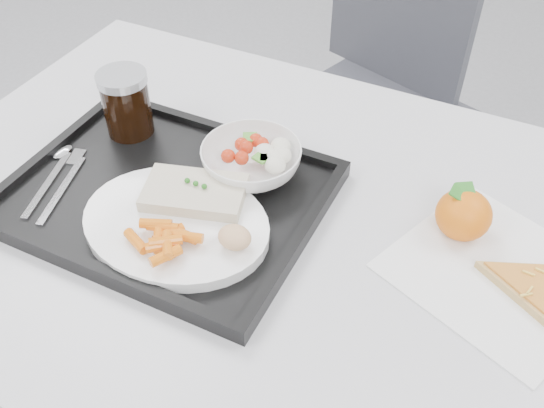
{
  "coord_description": "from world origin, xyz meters",
  "views": [
    {
      "loc": [
        0.25,
        -0.26,
        1.37
      ],
      "look_at": [
        -0.03,
        0.3,
        0.77
      ],
      "focal_mm": 40.0,
      "sensor_mm": 36.0,
      "label": 1
    }
  ],
  "objects_px": {
    "table": "(286,252)",
    "tangerine": "(464,215)",
    "chair": "(380,74)",
    "cola_glass": "(126,102)",
    "dinner_plate": "(176,224)",
    "tray": "(167,196)",
    "salad_bowl": "(252,161)"
  },
  "relations": [
    {
      "from": "chair",
      "to": "salad_bowl",
      "type": "height_order",
      "value": "chair"
    },
    {
      "from": "tray",
      "to": "cola_glass",
      "type": "relative_size",
      "value": 4.17
    },
    {
      "from": "tray",
      "to": "tangerine",
      "type": "xyz_separation_m",
      "value": [
        0.41,
        0.13,
        0.03
      ]
    },
    {
      "from": "dinner_plate",
      "to": "salad_bowl",
      "type": "xyz_separation_m",
      "value": [
        0.04,
        0.15,
        0.01
      ]
    },
    {
      "from": "chair",
      "to": "tangerine",
      "type": "xyz_separation_m",
      "value": [
        0.33,
        -0.69,
        0.25
      ]
    },
    {
      "from": "salad_bowl",
      "to": "cola_glass",
      "type": "relative_size",
      "value": 1.41
    },
    {
      "from": "tangerine",
      "to": "chair",
      "type": "bearing_deg",
      "value": 115.16
    },
    {
      "from": "chair",
      "to": "cola_glass",
      "type": "xyz_separation_m",
      "value": [
        -0.22,
        -0.72,
        0.28
      ]
    },
    {
      "from": "dinner_plate",
      "to": "tangerine",
      "type": "xyz_separation_m",
      "value": [
        0.35,
        0.18,
        0.01
      ]
    },
    {
      "from": "salad_bowl",
      "to": "dinner_plate",
      "type": "bearing_deg",
      "value": -104.15
    },
    {
      "from": "salad_bowl",
      "to": "cola_glass",
      "type": "bearing_deg",
      "value": 178.16
    },
    {
      "from": "chair",
      "to": "tray",
      "type": "relative_size",
      "value": 2.07
    },
    {
      "from": "table",
      "to": "dinner_plate",
      "type": "relative_size",
      "value": 4.44
    },
    {
      "from": "salad_bowl",
      "to": "chair",
      "type": "bearing_deg",
      "value": 90.88
    },
    {
      "from": "dinner_plate",
      "to": "salad_bowl",
      "type": "height_order",
      "value": "salad_bowl"
    },
    {
      "from": "table",
      "to": "tangerine",
      "type": "relative_size",
      "value": 13.96
    },
    {
      "from": "table",
      "to": "tangerine",
      "type": "bearing_deg",
      "value": 21.09
    },
    {
      "from": "tray",
      "to": "dinner_plate",
      "type": "xyz_separation_m",
      "value": [
        0.05,
        -0.06,
        0.02
      ]
    },
    {
      "from": "tangerine",
      "to": "tray",
      "type": "bearing_deg",
      "value": -162.76
    },
    {
      "from": "tray",
      "to": "dinner_plate",
      "type": "height_order",
      "value": "dinner_plate"
    },
    {
      "from": "dinner_plate",
      "to": "table",
      "type": "bearing_deg",
      "value": 37.0
    },
    {
      "from": "tray",
      "to": "cola_glass",
      "type": "xyz_separation_m",
      "value": [
        -0.14,
        0.1,
        0.06
      ]
    },
    {
      "from": "table",
      "to": "dinner_plate",
      "type": "bearing_deg",
      "value": -143.0
    },
    {
      "from": "dinner_plate",
      "to": "salad_bowl",
      "type": "distance_m",
      "value": 0.16
    },
    {
      "from": "cola_glass",
      "to": "tangerine",
      "type": "height_order",
      "value": "cola_glass"
    },
    {
      "from": "table",
      "to": "tangerine",
      "type": "xyz_separation_m",
      "value": [
        0.23,
        0.09,
        0.1
      ]
    },
    {
      "from": "dinner_plate",
      "to": "cola_glass",
      "type": "bearing_deg",
      "value": 140.12
    },
    {
      "from": "tray",
      "to": "salad_bowl",
      "type": "xyz_separation_m",
      "value": [
        0.09,
        0.1,
        0.03
      ]
    },
    {
      "from": "chair",
      "to": "cola_glass",
      "type": "distance_m",
      "value": 0.8
    },
    {
      "from": "tray",
      "to": "salad_bowl",
      "type": "height_order",
      "value": "salad_bowl"
    },
    {
      "from": "table",
      "to": "cola_glass",
      "type": "distance_m",
      "value": 0.35
    },
    {
      "from": "table",
      "to": "dinner_plate",
      "type": "distance_m",
      "value": 0.18
    }
  ]
}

